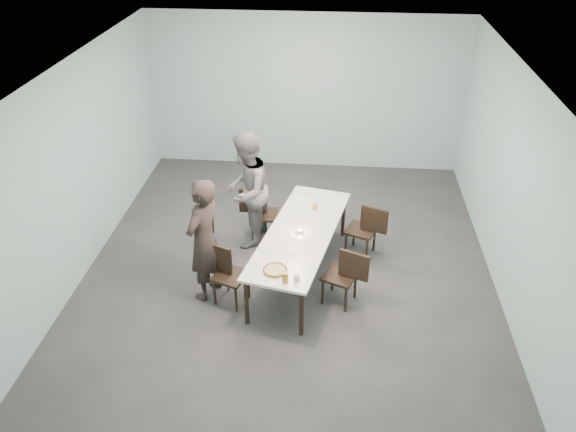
# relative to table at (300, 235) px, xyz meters

# --- Properties ---
(ground) EXTENTS (7.00, 7.00, 0.00)m
(ground) POSITION_rel_table_xyz_m (-0.18, 0.19, -0.69)
(ground) COLOR #333335
(ground) RESTS_ON ground
(room_shell) EXTENTS (6.02, 7.02, 3.01)m
(room_shell) POSITION_rel_table_xyz_m (-0.18, 0.19, 1.33)
(room_shell) COLOR #9CC4C5
(room_shell) RESTS_ON ground
(table) EXTENTS (1.42, 2.73, 0.75)m
(table) POSITION_rel_table_xyz_m (0.00, 0.00, 0.00)
(table) COLOR white
(table) RESTS_ON ground
(chair_near_left) EXTENTS (0.65, 0.54, 0.87)m
(chair_near_left) POSITION_rel_table_xyz_m (-0.97, -0.66, -0.19)
(chair_near_left) COLOR black
(chair_near_left) RESTS_ON ground
(chair_far_left) EXTENTS (0.61, 0.42, 0.87)m
(chair_far_left) POSITION_rel_table_xyz_m (-0.72, 0.94, -0.19)
(chair_far_left) COLOR black
(chair_far_left) RESTS_ON ground
(chair_near_right) EXTENTS (0.65, 0.55, 0.87)m
(chair_near_right) POSITION_rel_table_xyz_m (0.65, -0.58, -0.19)
(chair_near_right) COLOR black
(chair_near_right) RESTS_ON ground
(chair_far_right) EXTENTS (0.65, 0.55, 0.87)m
(chair_far_right) POSITION_rel_table_xyz_m (0.96, 0.59, -0.19)
(chair_far_right) COLOR black
(chair_far_right) RESTS_ON ground
(diner_near) EXTENTS (0.64, 0.77, 1.80)m
(diner_near) POSITION_rel_table_xyz_m (-1.26, -0.55, 0.21)
(diner_near) COLOR black
(diner_near) RESTS_ON ground
(diner_far) EXTENTS (0.82, 0.99, 1.86)m
(diner_far) POSITION_rel_table_xyz_m (-0.90, 0.81, 0.24)
(diner_far) COLOR slate
(diner_far) RESTS_ON ground
(pizza) EXTENTS (0.34, 0.34, 0.04)m
(pizza) POSITION_rel_table_xyz_m (-0.26, -0.95, 0.08)
(pizza) COLOR white
(pizza) RESTS_ON table
(side_plate) EXTENTS (0.18, 0.18, 0.01)m
(side_plate) POSITION_rel_table_xyz_m (-0.06, -0.48, 0.06)
(side_plate) COLOR white
(side_plate) RESTS_ON table
(beer_glass) EXTENTS (0.08, 0.08, 0.15)m
(beer_glass) POSITION_rel_table_xyz_m (-0.11, -1.16, 0.13)
(beer_glass) COLOR #C3812A
(beer_glass) RESTS_ON table
(water_tumbler) EXTENTS (0.08, 0.08, 0.09)m
(water_tumbler) POSITION_rel_table_xyz_m (0.03, -1.10, 0.10)
(water_tumbler) COLOR silver
(water_tumbler) RESTS_ON table
(tealight) EXTENTS (0.06, 0.06, 0.05)m
(tealight) POSITION_rel_table_xyz_m (-0.01, -0.03, 0.08)
(tealight) COLOR silver
(tealight) RESTS_ON table
(amber_tumbler) EXTENTS (0.07, 0.07, 0.08)m
(amber_tumbler) POSITION_rel_table_xyz_m (0.17, 0.65, 0.10)
(amber_tumbler) COLOR #C3812A
(amber_tumbler) RESTS_ON table
(menu) EXTENTS (0.34, 0.28, 0.01)m
(menu) POSITION_rel_table_xyz_m (-0.03, 0.91, 0.06)
(menu) COLOR silver
(menu) RESTS_ON table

